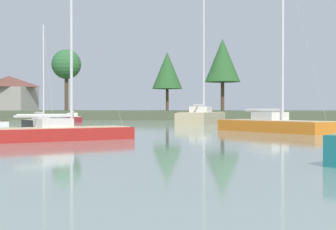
# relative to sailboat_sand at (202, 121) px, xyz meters

# --- Properties ---
(far_shore_bank) EXTENTS (173.89, 54.90, 1.18)m
(far_shore_bank) POSITION_rel_sailboat_sand_xyz_m (-0.38, 40.17, 0.28)
(far_shore_bank) COLOR #4C563D
(far_shore_bank) RESTS_ON ground
(sailboat_sand) EXTENTS (3.76, 9.99, 15.36)m
(sailboat_sand) POSITION_rel_sailboat_sand_xyz_m (0.00, 0.00, 0.00)
(sailboat_sand) COLOR tan
(sailboat_sand) RESTS_ON ground
(sailboat_orange) EXTENTS (8.18, 8.08, 12.40)m
(sailboat_orange) POSITION_rel_sailboat_sand_xyz_m (7.56, -17.09, -0.05)
(sailboat_orange) COLOR orange
(sailboat_orange) RESTS_ON ground
(sailboat_black) EXTENTS (5.38, 5.72, 8.27)m
(sailboat_black) POSITION_rel_sailboat_sand_xyz_m (-9.78, -16.11, -0.12)
(sailboat_black) COLOR black
(sailboat_black) RESTS_ON ground
(sailboat_red) EXTENTS (6.40, 6.56, 9.19)m
(sailboat_red) POSITION_rel_sailboat_sand_xyz_m (-2.46, -28.81, -0.11)
(sailboat_red) COLOR #B2231E
(sailboat_red) RESTS_ON ground
(sailboat_maroon) EXTENTS (4.83, 7.11, 9.83)m
(sailboat_maroon) POSITION_rel_sailboat_sand_xyz_m (-16.38, 4.97, -0.09)
(sailboat_maroon) COLOR maroon
(sailboat_maroon) RESTS_ON ground
(mooring_buoy_red) EXTENTS (0.41, 0.41, 0.46)m
(mooring_buoy_red) POSITION_rel_sailboat_sand_xyz_m (10.43, 2.66, -0.24)
(mooring_buoy_red) COLOR red
(mooring_buoy_red) RESTS_ON ground
(mooring_buoy_green) EXTENTS (0.38, 0.38, 0.43)m
(mooring_buoy_green) POSITION_rel_sailboat_sand_xyz_m (4.63, -8.47, -0.24)
(mooring_buoy_green) COLOR #1E8C47
(mooring_buoy_green) RESTS_ON ground
(mooring_buoy_orange) EXTENTS (0.39, 0.39, 0.45)m
(mooring_buoy_orange) POSITION_rel_sailboat_sand_xyz_m (12.33, 3.60, -0.24)
(mooring_buoy_orange) COLOR orange
(mooring_buoy_orange) RESTS_ON ground
(shore_tree_inland_b) EXTENTS (5.11, 5.11, 10.60)m
(shore_tree_inland_b) POSITION_rel_sailboat_sand_xyz_m (-28.47, 30.59, 8.82)
(shore_tree_inland_b) COLOR brown
(shore_tree_inland_b) RESTS_ON far_shore_bank
(shore_tree_far_left) EXTENTS (5.62, 5.62, 11.48)m
(shore_tree_far_left) POSITION_rel_sailboat_sand_xyz_m (-1.24, 29.22, 8.87)
(shore_tree_far_left) COLOR brown
(shore_tree_far_left) RESTS_ON far_shore_bank
(shore_tree_center) EXTENTS (4.96, 4.96, 9.70)m
(shore_tree_center) POSITION_rel_sailboat_sand_xyz_m (-10.43, 29.99, 7.50)
(shore_tree_center) COLOR brown
(shore_tree_center) RESTS_ON far_shore_bank
(cottage_hillside) EXTENTS (10.75, 8.60, 7.46)m
(cottage_hillside) POSITION_rel_sailboat_sand_xyz_m (-49.75, 48.51, 4.73)
(cottage_hillside) COLOR #9E998E
(cottage_hillside) RESTS_ON far_shore_bank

